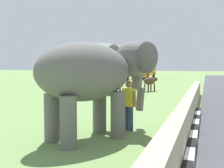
% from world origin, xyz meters
% --- Properties ---
extents(barrier_parapet, '(28.00, 0.36, 1.00)m').
position_xyz_m(barrier_parapet, '(2.00, 4.36, 0.50)').
color(barrier_parapet, tan).
rests_on(barrier_parapet, ground_plane).
extents(elephant, '(3.95, 3.47, 2.94)m').
position_xyz_m(elephant, '(2.36, 6.86, 1.93)').
color(elephant, '#63615E').
rests_on(elephant, ground_plane).
extents(person_handler, '(0.40, 0.61, 1.66)m').
position_xyz_m(person_handler, '(3.50, 6.16, 0.93)').
color(person_handler, navy).
rests_on(person_handler, ground_plane).
extents(bus_white, '(9.56, 3.25, 3.50)m').
position_xyz_m(bus_white, '(19.06, 14.19, 2.08)').
color(bus_white, silver).
rests_on(bus_white, ground_plane).
extents(bus_red, '(10.34, 4.37, 3.50)m').
position_xyz_m(bus_red, '(31.32, 15.72, 2.08)').
color(bus_red, '#B21E1E').
rests_on(bus_red, ground_plane).
extents(bus_orange, '(9.84, 2.78, 3.50)m').
position_xyz_m(bus_orange, '(40.74, 14.00, 2.08)').
color(bus_orange, orange).
rests_on(bus_orange, ground_plane).
extents(cow_near, '(1.42, 1.79, 1.23)m').
position_xyz_m(cow_near, '(13.35, 10.08, 0.87)').
color(cow_near, '#473323').
rests_on(cow_near, ground_plane).
extents(cow_mid, '(1.90, 1.15, 1.23)m').
position_xyz_m(cow_mid, '(17.28, 8.23, 0.87)').
color(cow_mid, '#473323').
rests_on(cow_mid, ground_plane).
extents(hill_east, '(27.86, 22.29, 15.12)m').
position_xyz_m(hill_east, '(55.00, 27.56, 0.00)').
color(hill_east, slate).
rests_on(hill_east, ground_plane).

